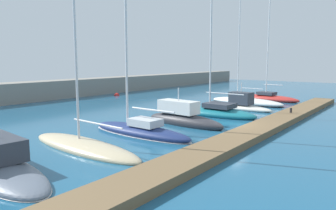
# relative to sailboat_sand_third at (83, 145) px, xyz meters

# --- Properties ---
(ground_plane) EXTENTS (122.58, 122.58, 0.00)m
(ground_plane) POSITION_rel_sailboat_sand_third_xyz_m (10.44, -4.72, -0.19)
(ground_plane) COLOR #1E567A
(dock_pier) EXTENTS (45.15, 2.32, 0.48)m
(dock_pier) POSITION_rel_sailboat_sand_third_xyz_m (10.44, -6.91, 0.05)
(dock_pier) COLOR brown
(dock_pier) RESTS_ON ground_plane
(breakwater_seawall) EXTENTS (110.32, 3.29, 2.53)m
(breakwater_seawall) POSITION_rel_sailboat_sand_third_xyz_m (10.44, 24.24, 1.08)
(breakwater_seawall) COLOR gray
(breakwater_seawall) RESTS_ON ground_plane
(sailboat_sand_third) EXTENTS (2.95, 9.93, 16.71)m
(sailboat_sand_third) POSITION_rel_sailboat_sand_third_xyz_m (0.00, 0.00, 0.00)
(sailboat_sand_third) COLOR beige
(sailboat_sand_third) RESTS_ON ground_plane
(sailboat_navy_fourth) EXTENTS (2.46, 9.09, 16.29)m
(sailboat_navy_fourth) POSITION_rel_sailboat_sand_third_xyz_m (4.92, -0.27, 0.23)
(sailboat_navy_fourth) COLOR navy
(sailboat_navy_fourth) RESTS_ON ground_plane
(motorboat_charcoal_fifth) EXTENTS (2.51, 7.74, 3.47)m
(motorboat_charcoal_fifth) POSITION_rel_sailboat_sand_third_xyz_m (9.86, -0.62, 0.35)
(motorboat_charcoal_fifth) COLOR #2D2D33
(motorboat_charcoal_fifth) RESTS_ON ground_plane
(sailboat_teal_sixth) EXTENTS (3.16, 9.19, 18.75)m
(sailboat_teal_sixth) POSITION_rel_sailboat_sand_third_xyz_m (15.53, -0.34, 0.21)
(sailboat_teal_sixth) COLOR #19707F
(sailboat_teal_sixth) RESTS_ON ground_plane
(motorboat_ivory_seventh) EXTENTS (2.50, 6.83, 3.15)m
(motorboat_ivory_seventh) POSITION_rel_sailboat_sand_third_xyz_m (20.55, -1.14, 0.36)
(motorboat_ivory_seventh) COLOR silver
(motorboat_ivory_seventh) RESTS_ON ground_plane
(sailboat_white_eighth) EXTENTS (3.67, 9.78, 20.11)m
(sailboat_white_eighth) POSITION_rel_sailboat_sand_third_xyz_m (25.04, 0.32, 0.13)
(sailboat_white_eighth) COLOR white
(sailboat_white_eighth) RESTS_ON ground_plane
(sailboat_red_ninth) EXTENTS (3.14, 8.61, 16.41)m
(sailboat_red_ninth) POSITION_rel_sailboat_sand_third_xyz_m (30.16, -0.53, 0.20)
(sailboat_red_ninth) COLOR #B72D28
(sailboat_red_ninth) RESTS_ON ground_plane
(mooring_buoy_red) EXTENTS (0.82, 0.82, 0.82)m
(mooring_buoy_red) POSITION_rel_sailboat_sand_third_xyz_m (22.24, 19.98, -0.19)
(mooring_buoy_red) COLOR red
(mooring_buoy_red) RESTS_ON ground_plane
(dock_bollard) EXTENTS (0.20, 0.20, 0.44)m
(dock_bollard) POSITION_rel_sailboat_sand_third_xyz_m (18.55, -6.91, 0.51)
(dock_bollard) COLOR black
(dock_bollard) RESTS_ON dock_pier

